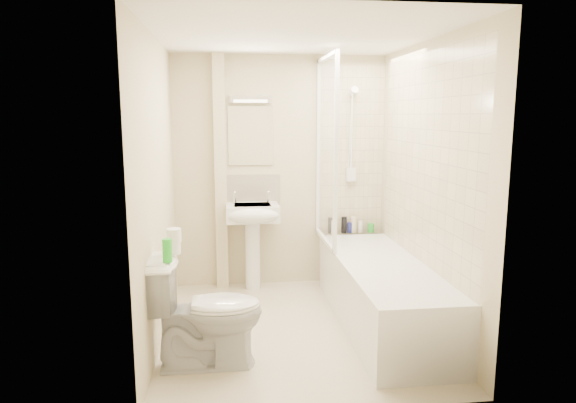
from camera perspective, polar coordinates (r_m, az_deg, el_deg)
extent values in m
plane|color=beige|center=(4.49, 0.86, -13.96)|extent=(2.50, 2.50, 0.00)
cube|color=beige|center=(5.39, -0.88, 3.28)|extent=(2.20, 0.02, 2.40)
cube|color=beige|center=(4.15, -14.32, 1.09)|extent=(0.02, 2.50, 2.40)
cube|color=beige|center=(4.44, 15.13, 1.58)|extent=(0.02, 2.50, 2.40)
cube|color=white|center=(4.16, 0.95, 17.99)|extent=(2.20, 2.50, 0.02)
cube|color=beige|center=(5.48, 6.99, 5.68)|extent=(0.70, 0.01, 1.75)
cube|color=beige|center=(4.43, 15.02, 4.50)|extent=(0.01, 2.10, 1.75)
cube|color=beige|center=(5.30, -7.50, 3.09)|extent=(0.12, 0.12, 2.40)
cube|color=beige|center=(5.37, -4.10, 1.41)|extent=(0.60, 0.02, 0.30)
cube|color=white|center=(5.32, -4.17, 7.28)|extent=(0.46, 0.01, 0.60)
cube|color=silver|center=(5.30, -4.21, 11.27)|extent=(0.42, 0.07, 0.07)
cube|color=white|center=(4.56, 10.37, -10.02)|extent=(0.70, 2.10, 0.55)
cube|color=white|center=(4.49, 10.45, -7.38)|extent=(0.56, 1.96, 0.05)
cube|color=white|center=(4.98, 4.26, 5.62)|extent=(0.01, 0.90, 1.80)
cube|color=white|center=(5.40, 3.39, 5.94)|extent=(0.04, 0.04, 1.80)
cube|color=white|center=(4.54, 5.35, 5.22)|extent=(0.04, 0.04, 1.80)
cube|color=white|center=(5.00, 4.39, 15.74)|extent=(0.04, 0.90, 0.04)
cube|color=white|center=(5.11, 4.14, -4.26)|extent=(0.04, 0.90, 0.03)
cylinder|color=white|center=(5.45, 7.07, 6.97)|extent=(0.02, 0.02, 0.90)
cylinder|color=white|center=(5.49, 6.98, 2.28)|extent=(0.05, 0.05, 0.02)
cylinder|color=white|center=(5.45, 7.17, 11.70)|extent=(0.05, 0.05, 0.02)
cylinder|color=white|center=(5.39, 7.35, 12.04)|extent=(0.08, 0.11, 0.11)
cube|color=white|center=(5.48, 7.00, 3.00)|extent=(0.10, 0.05, 0.14)
cylinder|color=white|center=(5.42, 6.94, 7.49)|extent=(0.01, 0.13, 0.84)
cylinder|color=white|center=(5.36, -3.93, -5.98)|extent=(0.15, 0.15, 0.71)
cube|color=white|center=(5.22, -3.97, -1.21)|extent=(0.53, 0.41, 0.16)
ellipsoid|color=white|center=(5.06, -3.88, -1.57)|extent=(0.53, 0.22, 0.16)
cube|color=silver|center=(5.21, -3.98, -0.55)|extent=(0.37, 0.26, 0.04)
cylinder|color=white|center=(5.30, -5.92, 0.38)|extent=(0.03, 0.03, 0.10)
cylinder|color=white|center=(5.32, -2.19, 0.45)|extent=(0.03, 0.03, 0.10)
sphere|color=white|center=(5.29, -5.93, 0.97)|extent=(0.04, 0.04, 0.04)
sphere|color=white|center=(5.31, -2.19, 1.04)|extent=(0.04, 0.04, 0.04)
cylinder|color=black|center=(5.47, 4.76, -2.67)|extent=(0.06, 0.06, 0.17)
cylinder|color=white|center=(5.47, 4.81, -2.78)|extent=(0.06, 0.06, 0.15)
cylinder|color=black|center=(5.50, 6.24, -2.60)|extent=(0.06, 0.06, 0.17)
cylinder|color=navy|center=(5.52, 6.87, -2.89)|extent=(0.06, 0.06, 0.11)
cylinder|color=beige|center=(5.52, 7.28, -2.58)|extent=(0.06, 0.06, 0.17)
cylinder|color=white|center=(5.55, 8.04, -2.80)|extent=(0.05, 0.05, 0.12)
cylinder|color=green|center=(5.58, 9.19, -2.91)|extent=(0.07, 0.07, 0.09)
imported|color=white|center=(3.80, -9.06, -11.95)|extent=(0.46, 0.80, 0.81)
cylinder|color=white|center=(3.77, -12.64, -4.97)|extent=(0.10, 0.10, 0.10)
cylinder|color=white|center=(3.71, -12.56, -3.69)|extent=(0.10, 0.10, 0.10)
cylinder|color=green|center=(3.56, -13.27, -5.32)|extent=(0.06, 0.06, 0.16)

